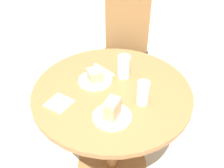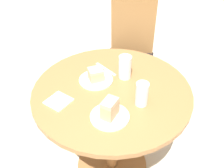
{
  "view_description": "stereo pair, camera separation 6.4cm",
  "coord_description": "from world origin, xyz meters",
  "px_view_note": "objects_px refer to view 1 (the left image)",
  "views": [
    {
      "loc": [
        0.34,
        -1.14,
        1.73
      ],
      "look_at": [
        0.0,
        0.0,
        0.79
      ],
      "focal_mm": 42.0,
      "sensor_mm": 36.0,
      "label": 1
    },
    {
      "loc": [
        0.4,
        -1.12,
        1.73
      ],
      "look_at": [
        0.0,
        0.0,
        0.79
      ],
      "focal_mm": 42.0,
      "sensor_mm": 36.0,
      "label": 2
    }
  ],
  "objects_px": {
    "cake_slice_far": "(112,109)",
    "plate_far": "(112,117)",
    "chair": "(125,52)",
    "plate_near": "(95,80)",
    "glass_lemonade": "(124,68)",
    "cake_slice_near": "(95,75)",
    "glass_water": "(143,94)"
  },
  "relations": [
    {
      "from": "chair",
      "to": "glass_lemonade",
      "type": "distance_m",
      "value": 0.77
    },
    {
      "from": "plate_near",
      "to": "cake_slice_far",
      "type": "relative_size",
      "value": 1.98
    },
    {
      "from": "plate_far",
      "to": "cake_slice_far",
      "type": "xyz_separation_m",
      "value": [
        0.0,
        0.0,
        0.06
      ]
    },
    {
      "from": "chair",
      "to": "plate_far",
      "type": "distance_m",
      "value": 1.09
    },
    {
      "from": "cake_slice_far",
      "to": "cake_slice_near",
      "type": "bearing_deg",
      "value": 125.32
    },
    {
      "from": "glass_water",
      "to": "chair",
      "type": "bearing_deg",
      "value": 110.02
    },
    {
      "from": "cake_slice_far",
      "to": "plate_far",
      "type": "bearing_deg",
      "value": 180.0
    },
    {
      "from": "plate_near",
      "to": "glass_lemonade",
      "type": "relative_size",
      "value": 1.4
    },
    {
      "from": "cake_slice_far",
      "to": "glass_lemonade",
      "type": "bearing_deg",
      "value": 95.35
    },
    {
      "from": "plate_far",
      "to": "glass_water",
      "type": "distance_m",
      "value": 0.21
    },
    {
      "from": "plate_far",
      "to": "glass_lemonade",
      "type": "bearing_deg",
      "value": 95.35
    },
    {
      "from": "chair",
      "to": "plate_near",
      "type": "height_order",
      "value": "chair"
    },
    {
      "from": "chair",
      "to": "cake_slice_far",
      "type": "xyz_separation_m",
      "value": [
        0.2,
        -1.04,
        0.31
      ]
    },
    {
      "from": "cake_slice_near",
      "to": "glass_water",
      "type": "distance_m",
      "value": 0.33
    },
    {
      "from": "chair",
      "to": "plate_near",
      "type": "xyz_separation_m",
      "value": [
        0.01,
        -0.77,
        0.25
      ]
    },
    {
      "from": "plate_far",
      "to": "glass_water",
      "type": "xyz_separation_m",
      "value": [
        0.13,
        0.16,
        0.06
      ]
    },
    {
      "from": "plate_near",
      "to": "glass_lemonade",
      "type": "height_order",
      "value": "glass_lemonade"
    },
    {
      "from": "cake_slice_near",
      "to": "glass_lemonade",
      "type": "xyz_separation_m",
      "value": [
        0.15,
        0.1,
        0.02
      ]
    },
    {
      "from": "chair",
      "to": "glass_water",
      "type": "xyz_separation_m",
      "value": [
        0.32,
        -0.88,
        0.31
      ]
    },
    {
      "from": "cake_slice_near",
      "to": "cake_slice_far",
      "type": "bearing_deg",
      "value": -54.68
    },
    {
      "from": "plate_near",
      "to": "plate_far",
      "type": "distance_m",
      "value": 0.33
    },
    {
      "from": "plate_near",
      "to": "chair",
      "type": "bearing_deg",
      "value": 90.53
    },
    {
      "from": "plate_near",
      "to": "cake_slice_far",
      "type": "bearing_deg",
      "value": -54.68
    },
    {
      "from": "plate_near",
      "to": "plate_far",
      "type": "xyz_separation_m",
      "value": [
        0.19,
        -0.27,
        0.0
      ]
    },
    {
      "from": "plate_far",
      "to": "glass_lemonade",
      "type": "relative_size",
      "value": 1.39
    },
    {
      "from": "cake_slice_near",
      "to": "glass_water",
      "type": "bearing_deg",
      "value": -19.21
    },
    {
      "from": "plate_near",
      "to": "cake_slice_far",
      "type": "height_order",
      "value": "cake_slice_far"
    },
    {
      "from": "cake_slice_near",
      "to": "glass_lemonade",
      "type": "bearing_deg",
      "value": 31.6
    },
    {
      "from": "chair",
      "to": "plate_far",
      "type": "xyz_separation_m",
      "value": [
        0.2,
        -1.04,
        0.25
      ]
    },
    {
      "from": "plate_near",
      "to": "glass_lemonade",
      "type": "distance_m",
      "value": 0.19
    },
    {
      "from": "cake_slice_far",
      "to": "chair",
      "type": "bearing_deg",
      "value": 100.66
    },
    {
      "from": "plate_far",
      "to": "cake_slice_far",
      "type": "bearing_deg",
      "value": 0.0
    }
  ]
}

